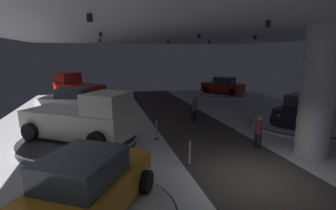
{
  "coord_description": "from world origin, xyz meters",
  "views": [
    {
      "loc": [
        -5.18,
        -7.08,
        4.38
      ],
      "look_at": [
        -1.48,
        6.89,
        1.4
      ],
      "focal_mm": 26.62,
      "sensor_mm": 36.0,
      "label": 1
    }
  ],
  "objects_px": {
    "display_platform_far_left": "(72,114)",
    "display_car_deep_right": "(223,86)",
    "column_right": "(317,93)",
    "display_platform_deep_right": "(222,95)",
    "visitor_walking_far": "(259,130)",
    "display_car_near_left": "(87,189)",
    "display_car_far_left": "(71,101)",
    "display_platform_mid_right": "(299,124)",
    "display_car_mid_right": "(301,110)",
    "pickup_truck_mid_left": "(84,119)",
    "pickup_truck_deep_left": "(77,88)",
    "display_platform_mid_left": "(80,140)",
    "visitor_walking_near": "(195,108)",
    "display_platform_deep_left": "(80,99)"
  },
  "relations": [
    {
      "from": "display_platform_far_left",
      "to": "display_platform_mid_left",
      "type": "xyz_separation_m",
      "value": [
        1.0,
        -6.04,
        0.02
      ]
    },
    {
      "from": "display_car_near_left",
      "to": "display_car_deep_right",
      "type": "relative_size",
      "value": 1.02
    },
    {
      "from": "display_platform_mid_right",
      "to": "display_car_deep_right",
      "type": "relative_size",
      "value": 1.31
    },
    {
      "from": "pickup_truck_mid_left",
      "to": "display_platform_mid_right",
      "type": "xyz_separation_m",
      "value": [
        12.56,
        -0.02,
        -1.15
      ]
    },
    {
      "from": "pickup_truck_deep_left",
      "to": "visitor_walking_near",
      "type": "bearing_deg",
      "value": -50.56
    },
    {
      "from": "column_right",
      "to": "display_platform_deep_right",
      "type": "xyz_separation_m",
      "value": [
        3.41,
        15.06,
        -2.57
      ]
    },
    {
      "from": "display_platform_deep_left",
      "to": "display_car_mid_right",
      "type": "xyz_separation_m",
      "value": [
        13.75,
        -12.22,
        0.84
      ]
    },
    {
      "from": "display_platform_mid_left",
      "to": "display_car_near_left",
      "type": "relative_size",
      "value": 1.25
    },
    {
      "from": "display_platform_mid_left",
      "to": "display_car_deep_right",
      "type": "bearing_deg",
      "value": 39.46
    },
    {
      "from": "display_platform_far_left",
      "to": "pickup_truck_deep_left",
      "type": "relative_size",
      "value": 1.06
    },
    {
      "from": "display_platform_deep_right",
      "to": "display_car_deep_right",
      "type": "distance_m",
      "value": 0.91
    },
    {
      "from": "column_right",
      "to": "display_car_far_left",
      "type": "bearing_deg",
      "value": 137.36
    },
    {
      "from": "display_platform_far_left",
      "to": "display_platform_mid_right",
      "type": "bearing_deg",
      "value": -24.3
    },
    {
      "from": "display_platform_mid_left",
      "to": "display_car_mid_right",
      "type": "relative_size",
      "value": 1.25
    },
    {
      "from": "column_right",
      "to": "display_car_mid_right",
      "type": "bearing_deg",
      "value": 52.89
    },
    {
      "from": "display_platform_mid_left",
      "to": "display_car_mid_right",
      "type": "bearing_deg",
      "value": -0.84
    },
    {
      "from": "pickup_truck_mid_left",
      "to": "visitor_walking_far",
      "type": "height_order",
      "value": "pickup_truck_mid_left"
    },
    {
      "from": "visitor_walking_far",
      "to": "pickup_truck_mid_left",
      "type": "bearing_deg",
      "value": 161.46
    },
    {
      "from": "column_right",
      "to": "display_platform_deep_right",
      "type": "height_order",
      "value": "column_right"
    },
    {
      "from": "display_car_far_left",
      "to": "display_car_deep_right",
      "type": "relative_size",
      "value": 1.03
    },
    {
      "from": "display_car_far_left",
      "to": "display_platform_mid_right",
      "type": "height_order",
      "value": "display_car_far_left"
    },
    {
      "from": "visitor_walking_far",
      "to": "display_platform_deep_right",
      "type": "bearing_deg",
      "value": 69.27
    },
    {
      "from": "display_platform_far_left",
      "to": "display_car_near_left",
      "type": "xyz_separation_m",
      "value": [
        1.73,
        -12.55,
        0.95
      ]
    },
    {
      "from": "column_right",
      "to": "display_car_mid_right",
      "type": "distance_m",
      "value": 5.12
    },
    {
      "from": "display_car_far_left",
      "to": "display_car_deep_right",
      "type": "height_order",
      "value": "display_car_deep_right"
    },
    {
      "from": "display_car_deep_right",
      "to": "display_car_mid_right",
      "type": "bearing_deg",
      "value": -92.68
    },
    {
      "from": "display_platform_mid_right",
      "to": "visitor_walking_near",
      "type": "xyz_separation_m",
      "value": [
        -5.85,
        2.67,
        0.77
      ]
    },
    {
      "from": "display_car_far_left",
      "to": "pickup_truck_deep_left",
      "type": "xyz_separation_m",
      "value": [
        -0.13,
        6.26,
        0.14
      ]
    },
    {
      "from": "pickup_truck_mid_left",
      "to": "display_platform_deep_right",
      "type": "relative_size",
      "value": 1.08
    },
    {
      "from": "display_platform_mid_left",
      "to": "visitor_walking_near",
      "type": "relative_size",
      "value": 3.57
    },
    {
      "from": "display_car_far_left",
      "to": "visitor_walking_far",
      "type": "bearing_deg",
      "value": -44.23
    },
    {
      "from": "column_right",
      "to": "display_car_near_left",
      "type": "xyz_separation_m",
      "value": [
        -9.22,
        -2.49,
        -1.63
      ]
    },
    {
      "from": "display_platform_deep_right",
      "to": "visitor_walking_far",
      "type": "relative_size",
      "value": 3.22
    },
    {
      "from": "display_platform_mid_right",
      "to": "visitor_walking_far",
      "type": "distance_m",
      "value": 5.44
    },
    {
      "from": "display_platform_far_left",
      "to": "display_car_deep_right",
      "type": "distance_m",
      "value": 15.24
    },
    {
      "from": "display_car_deep_right",
      "to": "visitor_walking_far",
      "type": "height_order",
      "value": "display_car_deep_right"
    },
    {
      "from": "pickup_truck_mid_left",
      "to": "display_platform_deep_right",
      "type": "bearing_deg",
      "value": 40.59
    },
    {
      "from": "visitor_walking_near",
      "to": "display_platform_mid_left",
      "type": "bearing_deg",
      "value": -160.5
    },
    {
      "from": "column_right",
      "to": "pickup_truck_mid_left",
      "type": "height_order",
      "value": "column_right"
    },
    {
      "from": "display_platform_mid_left",
      "to": "display_car_mid_right",
      "type": "distance_m",
      "value": 12.87
    },
    {
      "from": "display_car_mid_right",
      "to": "column_right",
      "type": "bearing_deg",
      "value": -127.11
    },
    {
      "from": "pickup_truck_deep_left",
      "to": "display_car_mid_right",
      "type": "xyz_separation_m",
      "value": [
        13.95,
        -12.47,
        -0.22
      ]
    },
    {
      "from": "display_car_far_left",
      "to": "pickup_truck_mid_left",
      "type": "bearing_deg",
      "value": -78.74
    },
    {
      "from": "column_right",
      "to": "display_car_deep_right",
      "type": "bearing_deg",
      "value": 77.16
    },
    {
      "from": "display_platform_mid_left",
      "to": "visitor_walking_far",
      "type": "relative_size",
      "value": 3.57
    },
    {
      "from": "display_car_far_left",
      "to": "display_car_mid_right",
      "type": "distance_m",
      "value": 15.15
    },
    {
      "from": "pickup_truck_deep_left",
      "to": "display_platform_mid_right",
      "type": "xyz_separation_m",
      "value": [
        13.92,
        -12.49,
        -1.09
      ]
    },
    {
      "from": "display_car_mid_right",
      "to": "display_platform_deep_right",
      "type": "distance_m",
      "value": 11.26
    },
    {
      "from": "display_platform_far_left",
      "to": "display_car_mid_right",
      "type": "height_order",
      "value": "display_car_mid_right"
    },
    {
      "from": "display_car_near_left",
      "to": "display_platform_deep_right",
      "type": "height_order",
      "value": "display_car_near_left"
    }
  ]
}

